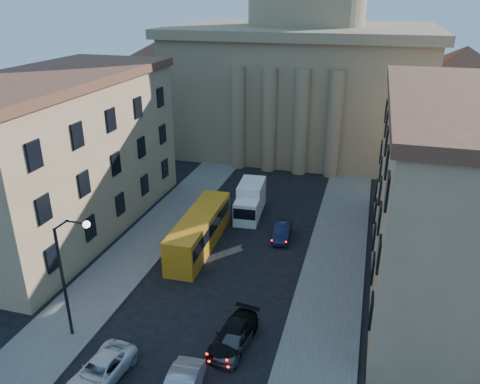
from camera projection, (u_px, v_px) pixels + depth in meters
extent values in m
cube|color=#595651|center=(131.00, 257.00, 40.31)|extent=(5.00, 60.00, 0.15)
cube|color=#595651|center=(330.00, 289.00, 36.02)|extent=(5.00, 60.00, 0.15)
cube|color=#847551|center=(302.00, 90.00, 68.72)|extent=(34.00, 26.00, 16.00)
cube|color=#847551|center=(305.00, 30.00, 65.44)|extent=(35.50, 27.50, 1.20)
cylinder|color=#847551|center=(307.00, 2.00, 64.03)|extent=(16.00, 16.00, 8.00)
cube|color=#847551|center=(166.00, 101.00, 73.21)|extent=(13.00, 13.00, 11.00)
cone|color=brown|center=(163.00, 52.00, 70.29)|extent=(26.02, 26.02, 4.00)
cube|color=#847551|center=(455.00, 120.00, 62.63)|extent=(13.00, 13.00, 11.00)
cone|color=brown|center=(465.00, 62.00, 59.70)|extent=(26.02, 26.02, 4.00)
cylinder|color=#847551|center=(238.00, 118.00, 59.13)|extent=(1.80, 1.80, 13.00)
cylinder|color=#847551|center=(269.00, 121.00, 58.12)|extent=(1.80, 1.80, 13.00)
cylinder|color=#847551|center=(301.00, 123.00, 57.11)|extent=(1.80, 1.80, 13.00)
cylinder|color=#847551|center=(334.00, 125.00, 56.10)|extent=(1.80, 1.80, 13.00)
cube|color=tan|center=(62.00, 158.00, 43.29)|extent=(11.00, 26.00, 14.00)
cube|color=brown|center=(50.00, 78.00, 40.43)|extent=(11.60, 26.60, 0.80)
cube|color=tan|center=(458.00, 199.00, 34.72)|extent=(11.00, 26.00, 14.00)
cube|color=brown|center=(477.00, 101.00, 31.87)|extent=(11.60, 26.60, 0.80)
cylinder|color=black|center=(64.00, 285.00, 29.67)|extent=(0.20, 0.20, 8.00)
cylinder|color=black|center=(61.00, 225.00, 27.83)|extent=(1.30, 0.12, 0.96)
cylinder|color=black|center=(75.00, 222.00, 27.46)|extent=(1.30, 0.12, 0.12)
sphere|color=white|center=(86.00, 225.00, 27.29)|extent=(0.44, 0.44, 0.44)
imported|color=silver|center=(101.00, 371.00, 27.31)|extent=(2.77, 5.17, 1.38)
imported|color=black|center=(234.00, 335.00, 30.17)|extent=(2.63, 5.18, 1.44)
imported|color=#49494E|center=(234.00, 342.00, 29.59)|extent=(1.95, 4.05, 1.34)
imported|color=black|center=(282.00, 232.00, 43.39)|extent=(1.74, 4.23, 1.36)
cube|color=orange|center=(200.00, 231.00, 41.57)|extent=(2.88, 11.25, 3.15)
cube|color=black|center=(199.00, 226.00, 41.37)|extent=(2.92, 10.64, 1.12)
cylinder|color=black|center=(172.00, 263.00, 38.59)|extent=(0.34, 1.02, 1.02)
cylinder|color=black|center=(196.00, 267.00, 38.13)|extent=(0.34, 1.02, 1.02)
cylinder|color=black|center=(203.00, 221.00, 45.84)|extent=(0.34, 1.02, 1.02)
cylinder|color=black|center=(223.00, 223.00, 45.39)|extent=(0.34, 1.02, 1.02)
cube|color=white|center=(247.00, 212.00, 46.07)|extent=(2.47, 2.57, 2.40)
cube|color=black|center=(244.00, 214.00, 44.92)|extent=(2.20, 0.29, 1.10)
cube|color=white|center=(251.00, 196.00, 48.29)|extent=(2.71, 4.37, 3.10)
cylinder|color=black|center=(236.00, 220.00, 46.19)|extent=(0.35, 0.92, 0.90)
cylinder|color=black|center=(256.00, 221.00, 45.82)|extent=(0.35, 0.92, 0.90)
cylinder|color=black|center=(244.00, 203.00, 49.79)|extent=(0.35, 0.92, 0.90)
cylinder|color=black|center=(262.00, 205.00, 49.42)|extent=(0.35, 0.92, 0.90)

